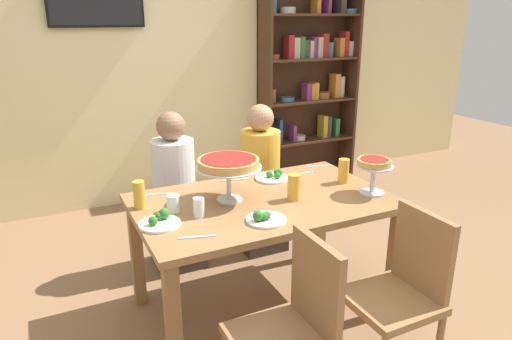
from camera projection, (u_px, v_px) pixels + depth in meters
name	position (u px, v px, depth m)	size (l,w,h in m)	color
ground_plane	(263.00, 307.00, 2.94)	(12.00, 12.00, 0.00)	#846042
rear_partition	(159.00, 56.00, 4.37)	(8.00, 0.12, 2.80)	beige
dining_table	(263.00, 214.00, 2.73)	(1.49, 0.92, 0.74)	olive
bookshelf	(309.00, 76.00, 4.94)	(1.11, 0.30, 2.21)	#422819
diner_far_left	(175.00, 202.00, 3.31)	(0.34, 0.34, 1.15)	#382D28
diner_far_right	(260.00, 189.00, 3.56)	(0.34, 0.34, 1.15)	#382D28
chair_near_right	(402.00, 287.00, 2.28)	(0.40, 0.40, 0.87)	olive
chair_near_left	(293.00, 325.00, 2.00)	(0.40, 0.40, 0.87)	olive
deep_dish_pizza_stand	(228.00, 165.00, 2.61)	(0.38, 0.38, 0.26)	silver
personal_pizza_stand	(374.00, 167.00, 2.74)	(0.23, 0.23, 0.22)	silver
salad_plate_near_diner	(273.00, 176.00, 3.03)	(0.22, 0.22, 0.07)	white
salad_plate_far_diner	(160.00, 221.00, 2.37)	(0.21, 0.21, 0.07)	white
salad_plate_spare	(265.00, 218.00, 2.40)	(0.21, 0.21, 0.07)	white
beer_glass_amber_tall	(294.00, 187.00, 2.67)	(0.08, 0.08, 0.16)	gold
beer_glass_amber_short	(344.00, 171.00, 2.95)	(0.07, 0.07, 0.16)	gold
beer_glass_amber_spare	(139.00, 195.00, 2.55)	(0.07, 0.07, 0.16)	gold
water_glass_clear_near	(199.00, 207.00, 2.45)	(0.06, 0.06, 0.11)	white
water_glass_clear_far	(173.00, 203.00, 2.51)	(0.07, 0.07, 0.10)	white
cutlery_fork_near	(197.00, 237.00, 2.23)	(0.18, 0.02, 0.01)	silver
cutlery_knife_near	(320.00, 166.00, 3.28)	(0.18, 0.02, 0.01)	silver
cutlery_fork_far	(302.00, 174.00, 3.13)	(0.18, 0.02, 0.01)	silver
cutlery_knife_far	(153.00, 194.00, 2.76)	(0.18, 0.02, 0.01)	silver
cutlery_spare_fork	(236.00, 179.00, 3.02)	(0.18, 0.02, 0.01)	silver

